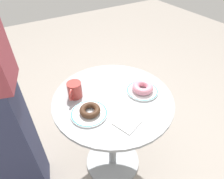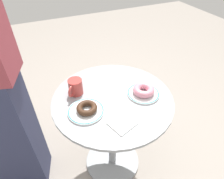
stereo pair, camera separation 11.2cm
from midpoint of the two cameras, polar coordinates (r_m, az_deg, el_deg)
ground_plane at (r=1.70m, az=2.13°, el=-20.66°), size 7.00×7.00×0.02m
cafe_table at (r=1.31m, az=2.62°, el=-10.51°), size 0.71×0.71×0.70m
plate_left at (r=1.05m, az=-4.66°, el=-6.47°), size 0.20×0.20×0.01m
plate_right at (r=1.18m, az=11.87°, el=-1.24°), size 0.19×0.19×0.01m
donut_chocolate at (r=1.03m, az=-4.36°, el=-5.58°), size 0.15×0.15×0.03m
donut_pink_frosted at (r=1.16m, az=12.04°, el=-0.26°), size 0.14×0.14×0.04m
paper_napkin at (r=1.00m, az=6.19°, el=-10.05°), size 0.15×0.14×0.01m
coffee_mug at (r=1.14m, az=-8.03°, el=0.60°), size 0.10×0.11×0.09m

